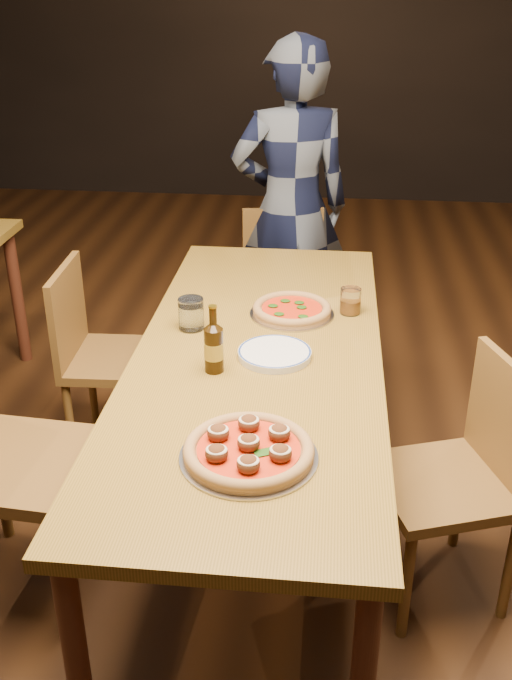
# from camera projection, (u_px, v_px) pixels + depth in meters

# --- Properties ---
(ground) EXTENTS (9.00, 9.00, 0.00)m
(ground) POSITION_uv_depth(u_px,v_px,m) (257.00, 533.00, 2.79)
(ground) COLOR black
(table_main) EXTENTS (0.80, 2.00, 0.75)m
(table_main) POSITION_uv_depth(u_px,v_px,m) (258.00, 372.00, 2.49)
(table_main) COLOR brown
(table_main) RESTS_ON ground
(chair_main_nw) EXTENTS (0.49, 0.49, 0.98)m
(chair_main_nw) POSITION_uv_depth(u_px,v_px,m) (15.00, 461.00, 2.36)
(chair_main_nw) COLOR brown
(chair_main_nw) RESTS_ON ground
(chair_main_sw) EXTENTS (0.42, 0.42, 0.86)m
(chair_main_sw) POSITION_uv_depth(u_px,v_px,m) (117.00, 358.00, 3.11)
(chair_main_sw) COLOR brown
(chair_main_sw) RESTS_ON ground
(chair_main_e) EXTENTS (0.51, 0.51, 0.86)m
(chair_main_e) POSITION_uv_depth(u_px,v_px,m) (442.00, 482.00, 2.36)
(chair_main_e) COLOR brown
(chair_main_e) RESTS_ON ground
(chair_end) EXTENTS (0.46, 0.46, 0.85)m
(chair_end) POSITION_uv_depth(u_px,v_px,m) (285.00, 297.00, 3.69)
(chair_end) COLOR brown
(chair_end) RESTS_ON ground
(pizza_meatball) EXTENTS (0.36, 0.36, 0.07)m
(pizza_meatball) POSITION_uv_depth(u_px,v_px,m) (249.00, 450.00, 1.92)
(pizza_meatball) COLOR #B7B7BF
(pizza_meatball) RESTS_ON table_main
(pizza_margherita) EXTENTS (0.30, 0.30, 0.04)m
(pizza_margherita) POSITION_uv_depth(u_px,v_px,m) (292.00, 310.00, 2.71)
(pizza_margherita) COLOR #B7B7BF
(pizza_margherita) RESTS_ON table_main
(plate_stack) EXTENTS (0.24, 0.24, 0.02)m
(plate_stack) POSITION_uv_depth(u_px,v_px,m) (275.00, 354.00, 2.42)
(plate_stack) COLOR white
(plate_stack) RESTS_ON table_main
(beer_bottle) EXTENTS (0.06, 0.06, 0.21)m
(beer_bottle) POSITION_uv_depth(u_px,v_px,m) (214.00, 348.00, 2.31)
(beer_bottle) COLOR black
(beer_bottle) RESTS_ON table_main
(water_glass) EXTENTS (0.09, 0.09, 0.11)m
(water_glass) POSITION_uv_depth(u_px,v_px,m) (191.00, 314.00, 2.59)
(water_glass) COLOR white
(water_glass) RESTS_ON table_main
(amber_glass) EXTENTS (0.08, 0.08, 0.09)m
(amber_glass) POSITION_uv_depth(u_px,v_px,m) (351.00, 301.00, 2.71)
(amber_glass) COLOR #925110
(amber_glass) RESTS_ON table_main
(diner) EXTENTS (0.67, 0.52, 1.61)m
(diner) POSITION_uv_depth(u_px,v_px,m) (291.00, 209.00, 3.70)
(diner) COLOR black
(diner) RESTS_ON ground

